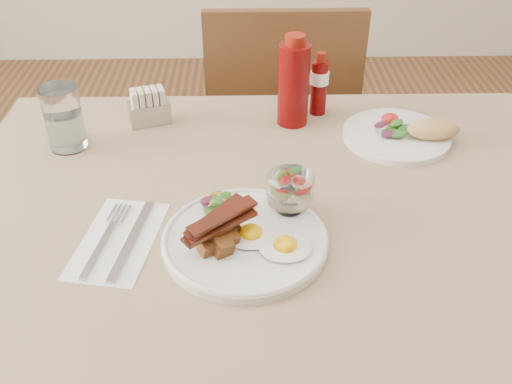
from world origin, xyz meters
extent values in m
cylinder|color=#58321B|center=(-0.59, 0.36, 0.35)|extent=(0.06, 0.06, 0.71)
cylinder|color=#58321B|center=(0.59, 0.36, 0.35)|extent=(0.06, 0.06, 0.71)
cube|color=#58321B|center=(0.00, 0.00, 0.73)|extent=(1.30, 0.85, 0.04)
cube|color=tan|center=(0.00, 0.00, 0.75)|extent=(1.33, 0.88, 0.00)
cylinder|color=#58321B|center=(-0.18, 0.57, 0.23)|extent=(0.04, 0.04, 0.45)
cylinder|color=#58321B|center=(0.18, 0.57, 0.23)|extent=(0.04, 0.04, 0.45)
cylinder|color=#58321B|center=(-0.18, 0.93, 0.23)|extent=(0.04, 0.04, 0.45)
cylinder|color=#58321B|center=(0.18, 0.93, 0.23)|extent=(0.04, 0.04, 0.45)
cube|color=#58321B|center=(0.00, 0.75, 0.47)|extent=(0.42, 0.42, 0.03)
cube|color=#58321B|center=(0.00, 0.55, 0.70)|extent=(0.42, 0.03, 0.46)
cylinder|color=white|center=(-0.11, -0.12, 0.76)|extent=(0.28, 0.28, 0.02)
ellipsoid|color=white|center=(-0.04, -0.16, 0.77)|extent=(0.10, 0.09, 0.01)
ellipsoid|color=#FFB405|center=(-0.04, -0.16, 0.78)|extent=(0.04, 0.04, 0.02)
ellipsoid|color=white|center=(-0.10, -0.12, 0.77)|extent=(0.10, 0.09, 0.01)
ellipsoid|color=#FFB405|center=(-0.10, -0.12, 0.78)|extent=(0.04, 0.04, 0.02)
cube|color=brown|center=(-0.16, -0.13, 0.78)|extent=(0.03, 0.03, 0.03)
cube|color=brown|center=(-0.14, -0.14, 0.78)|extent=(0.03, 0.03, 0.03)
cube|color=brown|center=(-0.17, -0.16, 0.78)|extent=(0.03, 0.03, 0.02)
cube|color=brown|center=(-0.13, -0.12, 0.78)|extent=(0.03, 0.03, 0.03)
cube|color=brown|center=(-0.14, -0.16, 0.78)|extent=(0.03, 0.03, 0.03)
cube|color=brown|center=(-0.18, -0.13, 0.78)|extent=(0.03, 0.03, 0.02)
cube|color=brown|center=(-0.14, -0.14, 0.80)|extent=(0.03, 0.03, 0.03)
cube|color=brown|center=(-0.16, -0.15, 0.80)|extent=(0.03, 0.03, 0.02)
cube|color=#531C0D|center=(-0.15, -0.14, 0.80)|extent=(0.11, 0.10, 0.01)
cube|color=#531C0D|center=(-0.15, -0.14, 0.81)|extent=(0.12, 0.09, 0.01)
cube|color=#531C0D|center=(-0.15, -0.13, 0.82)|extent=(0.10, 0.11, 0.01)
cube|color=#531C0D|center=(-0.14, -0.14, 0.82)|extent=(0.12, 0.09, 0.01)
ellipsoid|color=#1E5115|center=(-0.16, -0.05, 0.77)|extent=(0.04, 0.03, 0.01)
ellipsoid|color=#1E5115|center=(-0.14, -0.05, 0.78)|extent=(0.03, 0.02, 0.01)
ellipsoid|color=#3D1329|center=(-0.17, -0.04, 0.78)|extent=(0.03, 0.02, 0.01)
ellipsoid|color=#1E5115|center=(-0.15, -0.07, 0.78)|extent=(0.03, 0.03, 0.01)
ellipsoid|color=#1E5115|center=(-0.17, -0.06, 0.78)|extent=(0.03, 0.02, 0.01)
ellipsoid|color=#3D1329|center=(-0.14, -0.06, 0.79)|extent=(0.03, 0.02, 0.01)
ellipsoid|color=#1E5115|center=(-0.16, -0.04, 0.79)|extent=(0.03, 0.02, 0.01)
ellipsoid|color=#1E5115|center=(-0.14, -0.04, 0.79)|extent=(0.03, 0.02, 0.01)
ellipsoid|color=#3D1329|center=(-0.17, -0.06, 0.79)|extent=(0.03, 0.02, 0.01)
ellipsoid|color=#1E5115|center=(-0.15, -0.06, 0.80)|extent=(0.03, 0.02, 0.01)
ellipsoid|color=#1E5115|center=(-0.14, -0.05, 0.80)|extent=(0.03, 0.02, 0.01)
cylinder|color=orange|center=(-0.15, -0.05, 0.80)|extent=(0.02, 0.03, 0.01)
cylinder|color=orange|center=(-0.16, -0.05, 0.80)|extent=(0.03, 0.01, 0.01)
cylinder|color=orange|center=(-0.15, -0.06, 0.80)|extent=(0.03, 0.02, 0.01)
cylinder|color=orange|center=(-0.16, -0.06, 0.80)|extent=(0.02, 0.03, 0.01)
cylinder|color=white|center=(-0.03, -0.05, 0.77)|extent=(0.05, 0.05, 0.01)
cylinder|color=white|center=(-0.03, -0.05, 0.78)|extent=(0.02, 0.02, 0.02)
cylinder|color=white|center=(-0.03, -0.05, 0.82)|extent=(0.08, 0.08, 0.05)
cylinder|color=beige|center=(-0.04, -0.05, 0.81)|extent=(0.02, 0.02, 0.01)
cylinder|color=beige|center=(-0.01, -0.05, 0.81)|extent=(0.02, 0.02, 0.01)
cylinder|color=beige|center=(-0.03, -0.04, 0.81)|extent=(0.02, 0.02, 0.01)
cylinder|color=#94C43C|center=(-0.04, -0.04, 0.83)|extent=(0.03, 0.03, 0.01)
cone|color=red|center=(-0.01, -0.06, 0.83)|extent=(0.02, 0.02, 0.02)
cone|color=red|center=(-0.04, -0.06, 0.84)|extent=(0.02, 0.02, 0.02)
cone|color=red|center=(-0.03, -0.04, 0.84)|extent=(0.02, 0.02, 0.02)
ellipsoid|color=#2F802E|center=(-0.02, -0.05, 0.85)|extent=(0.02, 0.01, 0.00)
ellipsoid|color=#2F802E|center=(-0.02, -0.05, 0.85)|extent=(0.02, 0.01, 0.00)
cylinder|color=white|center=(0.23, 0.22, 0.76)|extent=(0.23, 0.23, 0.01)
ellipsoid|color=#1E5115|center=(0.21, 0.22, 0.77)|extent=(0.04, 0.03, 0.01)
ellipsoid|color=#1E5115|center=(0.23, 0.24, 0.77)|extent=(0.04, 0.03, 0.01)
ellipsoid|color=#3D1329|center=(0.20, 0.20, 0.78)|extent=(0.03, 0.03, 0.01)
ellipsoid|color=#1E5115|center=(0.22, 0.20, 0.78)|extent=(0.04, 0.03, 0.01)
ellipsoid|color=#1E5115|center=(0.24, 0.22, 0.78)|extent=(0.03, 0.02, 0.01)
ellipsoid|color=#3D1329|center=(0.19, 0.23, 0.78)|extent=(0.03, 0.02, 0.01)
ellipsoid|color=#1E5115|center=(0.22, 0.23, 0.79)|extent=(0.03, 0.03, 0.01)
ellipsoid|color=red|center=(0.22, 0.26, 0.78)|extent=(0.04, 0.03, 0.02)
ellipsoid|color=tan|center=(0.30, 0.20, 0.79)|extent=(0.12, 0.07, 0.04)
cylinder|color=#580506|center=(0.00, 0.30, 0.84)|extent=(0.09, 0.09, 0.18)
cylinder|color=maroon|center=(0.00, 0.30, 0.95)|extent=(0.06, 0.06, 0.02)
cylinder|color=#580506|center=(0.07, 0.35, 0.82)|extent=(0.04, 0.04, 0.13)
cylinder|color=white|center=(0.07, 0.35, 0.84)|extent=(0.05, 0.05, 0.03)
cylinder|color=maroon|center=(0.07, 0.35, 0.89)|extent=(0.02, 0.02, 0.02)
cube|color=#A8A9AD|center=(-0.32, 0.31, 0.78)|extent=(0.10, 0.08, 0.05)
cube|color=beige|center=(-0.35, 0.30, 0.81)|extent=(0.02, 0.04, 0.06)
cube|color=beige|center=(-0.34, 0.30, 0.81)|extent=(0.02, 0.04, 0.06)
cube|color=beige|center=(-0.32, 0.31, 0.81)|extent=(0.02, 0.04, 0.06)
cube|color=beige|center=(-0.31, 0.31, 0.81)|extent=(0.02, 0.04, 0.06)
cube|color=beige|center=(-0.29, 0.31, 0.81)|extent=(0.02, 0.04, 0.06)
cylinder|color=white|center=(-0.48, 0.20, 0.82)|extent=(0.08, 0.08, 0.14)
cylinder|color=silver|center=(-0.48, 0.20, 0.79)|extent=(0.07, 0.07, 0.08)
cube|color=white|center=(-0.32, -0.11, 0.75)|extent=(0.16, 0.24, 0.00)
cube|color=#A8A9AD|center=(-0.30, -0.11, 0.76)|extent=(0.05, 0.21, 0.00)
cube|color=#A8A9AD|center=(-0.35, -0.14, 0.76)|extent=(0.04, 0.14, 0.00)
cube|color=#A8A9AD|center=(-0.35, -0.04, 0.76)|extent=(0.01, 0.05, 0.00)
cube|color=#A8A9AD|center=(-0.34, -0.04, 0.76)|extent=(0.01, 0.05, 0.00)
cube|color=#A8A9AD|center=(-0.33, -0.04, 0.76)|extent=(0.01, 0.05, 0.00)
cube|color=#A8A9AD|center=(-0.32, -0.04, 0.76)|extent=(0.01, 0.05, 0.00)
camera|label=1|loc=(-0.11, -0.86, 1.39)|focal=40.00mm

